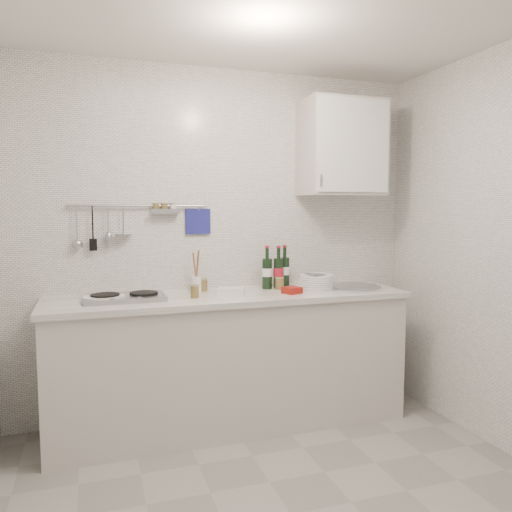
{
  "coord_description": "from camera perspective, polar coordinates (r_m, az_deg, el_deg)",
  "views": [
    {
      "loc": [
        -0.9,
        -2.15,
        1.5
      ],
      "look_at": [
        0.12,
        0.9,
        1.2
      ],
      "focal_mm": 35.0,
      "sensor_mm": 36.0,
      "label": 1
    }
  ],
  "objects": [
    {
      "name": "back_wall",
      "position": [
        3.67,
        -4.22,
        1.49
      ],
      "size": [
        3.0,
        0.02,
        2.5
      ],
      "primitive_type": "cube",
      "color": "silver",
      "rests_on": "floor"
    },
    {
      "name": "strawberry_punnet",
      "position": [
        3.44,
        4.12,
        -3.92
      ],
      "size": [
        0.14,
        0.14,
        0.04
      ],
      "primitive_type": "cube",
      "rotation": [
        0.0,
        0.0,
        0.37
      ],
      "color": "#A41512",
      "rests_on": "counter"
    },
    {
      "name": "jar_c",
      "position": [
        3.62,
        2.69,
        -3.08
      ],
      "size": [
        0.07,
        0.07,
        0.09
      ],
      "rotation": [
        0.0,
        0.0,
        0.26
      ],
      "color": "brown",
      "rests_on": "counter"
    },
    {
      "name": "wall_rail",
      "position": [
        3.53,
        -13.56,
        4.06
      ],
      "size": [
        0.98,
        0.09,
        0.34
      ],
      "color": "#93969B",
      "rests_on": "back_wall"
    },
    {
      "name": "jar_a",
      "position": [
        3.55,
        -6.05,
        -3.27
      ],
      "size": [
        0.06,
        0.06,
        0.09
      ],
      "rotation": [
        0.0,
        0.0,
        0.02
      ],
      "color": "brown",
      "rests_on": "counter"
    },
    {
      "name": "utensil_crock",
      "position": [
        3.52,
        -6.83,
        -2.97
      ],
      "size": [
        0.07,
        0.07,
        0.29
      ],
      "rotation": [
        0.0,
        0.0,
        0.4
      ],
      "color": "white",
      "rests_on": "counter"
    },
    {
      "name": "wall_cabinet",
      "position": [
        3.84,
        9.82,
        12.05
      ],
      "size": [
        0.6,
        0.38,
        0.7
      ],
      "color": "beige",
      "rests_on": "back_wall"
    },
    {
      "name": "butter_dish",
      "position": [
        3.36,
        -2.85,
        -4.06
      ],
      "size": [
        0.2,
        0.15,
        0.05
      ],
      "primitive_type": "cube",
      "rotation": [
        0.0,
        0.0,
        -0.43
      ],
      "color": "white",
      "rests_on": "counter"
    },
    {
      "name": "wine_bottles",
      "position": [
        3.67,
        2.39,
        -1.25
      ],
      "size": [
        0.23,
        0.12,
        0.31
      ],
      "rotation": [
        0.0,
        0.0,
        0.28
      ],
      "color": "black",
      "rests_on": "counter"
    },
    {
      "name": "counter",
      "position": [
        3.54,
        -2.81,
        -12.15
      ],
      "size": [
        2.44,
        0.64,
        0.96
      ],
      "color": "beige",
      "rests_on": "floor"
    },
    {
      "name": "plate_stack_hob",
      "position": [
        3.28,
        -17.04,
        -4.7
      ],
      "size": [
        0.27,
        0.27,
        0.03
      ],
      "rotation": [
        0.0,
        0.0,
        -0.26
      ],
      "color": "teal",
      "rests_on": "counter"
    },
    {
      "name": "jar_d",
      "position": [
        3.29,
        -7.03,
        -4.0
      ],
      "size": [
        0.06,
        0.06,
        0.09
      ],
      "rotation": [
        0.0,
        0.0,
        -0.2
      ],
      "color": "brown",
      "rests_on": "counter"
    },
    {
      "name": "jar_b",
      "position": [
        3.73,
        2.51,
        -2.99
      ],
      "size": [
        0.06,
        0.06,
        0.07
      ],
      "rotation": [
        0.0,
        0.0,
        0.29
      ],
      "color": "brown",
      "rests_on": "counter"
    },
    {
      "name": "plate_stack_sink",
      "position": [
        3.66,
        6.7,
        -2.97
      ],
      "size": [
        0.32,
        0.3,
        0.11
      ],
      "rotation": [
        0.0,
        0.0,
        0.37
      ],
      "color": "white",
      "rests_on": "counter"
    }
  ]
}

